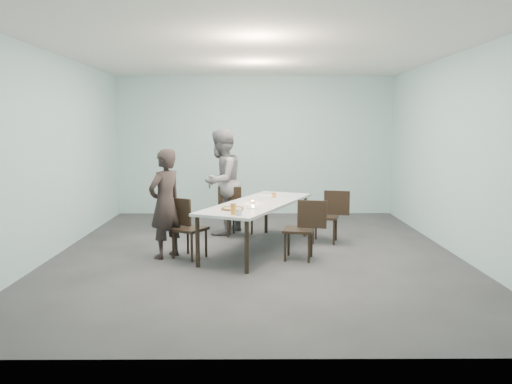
{
  "coord_description": "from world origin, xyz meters",
  "views": [
    {
      "loc": [
        -0.04,
        -7.42,
        1.92
      ],
      "look_at": [
        0.0,
        -0.47,
        1.0
      ],
      "focal_mm": 35.0,
      "sensor_mm": 36.0,
      "label": 1
    }
  ],
  "objects_px": {
    "pizza": "(233,209)",
    "chair_far_left": "(236,208)",
    "tealight": "(253,202)",
    "table": "(258,206)",
    "beer_glass": "(233,209)",
    "diner_far": "(221,182)",
    "water_tumbler": "(239,212)",
    "side_plate": "(252,208)",
    "chair_near_left": "(185,224)",
    "chair_far_right": "(330,213)",
    "chair_near_right": "(304,225)",
    "amber_tumbler": "(274,195)",
    "diner_near": "(165,204)"
  },
  "relations": [
    {
      "from": "chair_near_right",
      "to": "tealight",
      "type": "relative_size",
      "value": 15.54
    },
    {
      "from": "pizza",
      "to": "chair_far_left",
      "type": "bearing_deg",
      "value": 90.54
    },
    {
      "from": "chair_far_left",
      "to": "amber_tumbler",
      "type": "height_order",
      "value": "chair_far_left"
    },
    {
      "from": "table",
      "to": "pizza",
      "type": "height_order",
      "value": "pizza"
    },
    {
      "from": "chair_near_left",
      "to": "tealight",
      "type": "bearing_deg",
      "value": 49.14
    },
    {
      "from": "chair_far_right",
      "to": "chair_far_left",
      "type": "bearing_deg",
      "value": -3.01
    },
    {
      "from": "diner_far",
      "to": "beer_glass",
      "type": "relative_size",
      "value": 12.5
    },
    {
      "from": "chair_near_right",
      "to": "diner_near",
      "type": "relative_size",
      "value": 0.54
    },
    {
      "from": "chair_near_right",
      "to": "chair_near_left",
      "type": "bearing_deg",
      "value": 7.76
    },
    {
      "from": "chair_near_left",
      "to": "side_plate",
      "type": "bearing_deg",
      "value": 24.03
    },
    {
      "from": "chair_far_left",
      "to": "chair_near_right",
      "type": "distance_m",
      "value": 1.9
    },
    {
      "from": "table",
      "to": "side_plate",
      "type": "xyz_separation_m",
      "value": [
        -0.09,
        -0.56,
        0.06
      ]
    },
    {
      "from": "tealight",
      "to": "diner_far",
      "type": "bearing_deg",
      "value": 113.22
    },
    {
      "from": "diner_far",
      "to": "beer_glass",
      "type": "distance_m",
      "value": 2.3
    },
    {
      "from": "diner_far",
      "to": "water_tumbler",
      "type": "xyz_separation_m",
      "value": [
        0.38,
        -2.37,
        -0.14
      ]
    },
    {
      "from": "tealight",
      "to": "amber_tumbler",
      "type": "distance_m",
      "value": 0.72
    },
    {
      "from": "diner_far",
      "to": "water_tumbler",
      "type": "height_order",
      "value": "diner_far"
    },
    {
      "from": "chair_near_right",
      "to": "water_tumbler",
      "type": "relative_size",
      "value": 9.67
    },
    {
      "from": "table",
      "to": "chair_far_right",
      "type": "distance_m",
      "value": 1.31
    },
    {
      "from": "pizza",
      "to": "tealight",
      "type": "height_order",
      "value": "tealight"
    },
    {
      "from": "chair_near_right",
      "to": "chair_far_right",
      "type": "height_order",
      "value": "same"
    },
    {
      "from": "side_plate",
      "to": "chair_near_left",
      "type": "bearing_deg",
      "value": 172.91
    },
    {
      "from": "chair_near_left",
      "to": "chair_far_left",
      "type": "distance_m",
      "value": 1.6
    },
    {
      "from": "diner_far",
      "to": "side_plate",
      "type": "xyz_separation_m",
      "value": [
        0.55,
        -1.76,
        -0.18
      ]
    },
    {
      "from": "chair_near_left",
      "to": "diner_far",
      "type": "xyz_separation_m",
      "value": [
        0.43,
        1.64,
        0.44
      ]
    },
    {
      "from": "table",
      "to": "beer_glass",
      "type": "distance_m",
      "value": 1.14
    },
    {
      "from": "pizza",
      "to": "amber_tumbler",
      "type": "bearing_deg",
      "value": 62.97
    },
    {
      "from": "table",
      "to": "pizza",
      "type": "distance_m",
      "value": 0.8
    },
    {
      "from": "diner_far",
      "to": "chair_far_left",
      "type": "bearing_deg",
      "value": 81.02
    },
    {
      "from": "chair_far_left",
      "to": "amber_tumbler",
      "type": "relative_size",
      "value": 10.88
    },
    {
      "from": "chair_near_left",
      "to": "chair_near_right",
      "type": "distance_m",
      "value": 1.74
    },
    {
      "from": "table",
      "to": "chair_near_left",
      "type": "distance_m",
      "value": 1.17
    },
    {
      "from": "chair_far_left",
      "to": "diner_far",
      "type": "distance_m",
      "value": 0.54
    },
    {
      "from": "pizza",
      "to": "amber_tumbler",
      "type": "height_order",
      "value": "amber_tumbler"
    },
    {
      "from": "diner_far",
      "to": "pizza",
      "type": "xyz_separation_m",
      "value": [
        0.28,
        -1.92,
        -0.17
      ]
    },
    {
      "from": "amber_tumbler",
      "to": "chair_far_right",
      "type": "bearing_deg",
      "value": -1.97
    },
    {
      "from": "diner_far",
      "to": "pizza",
      "type": "height_order",
      "value": "diner_far"
    },
    {
      "from": "diner_near",
      "to": "beer_glass",
      "type": "distance_m",
      "value": 1.2
    },
    {
      "from": "water_tumbler",
      "to": "amber_tumbler",
      "type": "xyz_separation_m",
      "value": [
        0.53,
        1.7,
        -0.01
      ]
    },
    {
      "from": "pizza",
      "to": "tealight",
      "type": "distance_m",
      "value": 0.67
    },
    {
      "from": "chair_far_left",
      "to": "diner_near",
      "type": "relative_size",
      "value": 0.54
    },
    {
      "from": "pizza",
      "to": "diner_near",
      "type": "bearing_deg",
      "value": 164.61
    },
    {
      "from": "chair_far_right",
      "to": "water_tumbler",
      "type": "bearing_deg",
      "value": 64.11
    },
    {
      "from": "side_plate",
      "to": "water_tumbler",
      "type": "relative_size",
      "value": 2.0
    },
    {
      "from": "beer_glass",
      "to": "amber_tumbler",
      "type": "distance_m",
      "value": 1.71
    },
    {
      "from": "chair_near_right",
      "to": "diner_far",
      "type": "bearing_deg",
      "value": -41.22
    },
    {
      "from": "table",
      "to": "chair_far_right",
      "type": "height_order",
      "value": "chair_far_right"
    },
    {
      "from": "side_plate",
      "to": "table",
      "type": "bearing_deg",
      "value": 80.4
    },
    {
      "from": "chair_far_left",
      "to": "tealight",
      "type": "relative_size",
      "value": 15.54
    },
    {
      "from": "pizza",
      "to": "beer_glass",
      "type": "bearing_deg",
      "value": -85.92
    }
  ]
}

